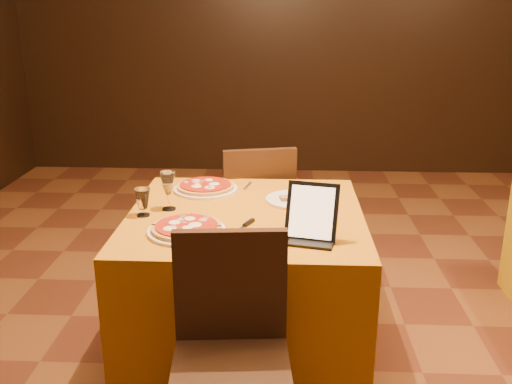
{
  "coord_description": "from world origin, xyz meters",
  "views": [
    {
      "loc": [
        -0.31,
        -2.36,
        1.68
      ],
      "look_at": [
        -0.43,
        0.13,
        0.86
      ],
      "focal_mm": 40.0,
      "sensor_mm": 36.0,
      "label": 1
    }
  ],
  "objects_px": {
    "wine_glass": "(168,191)",
    "tablet": "(312,212)",
    "pizza_near": "(187,229)",
    "water_glass": "(143,202)",
    "main_table": "(246,284)",
    "chair_main_near": "(231,370)",
    "pizza_far": "(206,188)",
    "chair_main_far": "(254,214)"
  },
  "relations": [
    {
      "from": "chair_main_near",
      "to": "tablet",
      "type": "height_order",
      "value": "tablet"
    },
    {
      "from": "chair_main_far",
      "to": "water_glass",
      "type": "relative_size",
      "value": 7.0
    },
    {
      "from": "chair_main_near",
      "to": "water_glass",
      "type": "relative_size",
      "value": 7.0
    },
    {
      "from": "pizza_near",
      "to": "pizza_far",
      "type": "xyz_separation_m",
      "value": [
        0.0,
        0.59,
        0.0
      ]
    },
    {
      "from": "pizza_near",
      "to": "wine_glass",
      "type": "xyz_separation_m",
      "value": [
        -0.13,
        0.28,
        0.08
      ]
    },
    {
      "from": "main_table",
      "to": "chair_main_far",
      "type": "distance_m",
      "value": 0.78
    },
    {
      "from": "pizza_near",
      "to": "tablet",
      "type": "relative_size",
      "value": 1.38
    },
    {
      "from": "pizza_near",
      "to": "water_glass",
      "type": "height_order",
      "value": "water_glass"
    },
    {
      "from": "main_table",
      "to": "tablet",
      "type": "relative_size",
      "value": 4.51
    },
    {
      "from": "chair_main_near",
      "to": "water_glass",
      "type": "distance_m",
      "value": 0.95
    },
    {
      "from": "main_table",
      "to": "wine_glass",
      "type": "height_order",
      "value": "wine_glass"
    },
    {
      "from": "chair_main_near",
      "to": "chair_main_far",
      "type": "relative_size",
      "value": 1.0
    },
    {
      "from": "pizza_far",
      "to": "wine_glass",
      "type": "relative_size",
      "value": 1.76
    },
    {
      "from": "wine_glass",
      "to": "tablet",
      "type": "relative_size",
      "value": 0.78
    },
    {
      "from": "pizza_far",
      "to": "tablet",
      "type": "height_order",
      "value": "tablet"
    },
    {
      "from": "wine_glass",
      "to": "pizza_near",
      "type": "bearing_deg",
      "value": -65.11
    },
    {
      "from": "pizza_near",
      "to": "main_table",
      "type": "bearing_deg",
      "value": 47.25
    },
    {
      "from": "chair_main_near",
      "to": "pizza_far",
      "type": "xyz_separation_m",
      "value": [
        -0.23,
        1.13,
        0.31
      ]
    },
    {
      "from": "pizza_near",
      "to": "water_glass",
      "type": "distance_m",
      "value": 0.31
    },
    {
      "from": "water_glass",
      "to": "pizza_near",
      "type": "bearing_deg",
      "value": -39.53
    },
    {
      "from": "chair_main_near",
      "to": "water_glass",
      "type": "xyz_separation_m",
      "value": [
        -0.47,
        0.74,
        0.36
      ]
    },
    {
      "from": "main_table",
      "to": "chair_main_near",
      "type": "distance_m",
      "value": 0.81
    },
    {
      "from": "pizza_near",
      "to": "wine_glass",
      "type": "relative_size",
      "value": 1.77
    },
    {
      "from": "wine_glass",
      "to": "tablet",
      "type": "distance_m",
      "value": 0.74
    },
    {
      "from": "main_table",
      "to": "chair_main_far",
      "type": "relative_size",
      "value": 1.21
    },
    {
      "from": "wine_glass",
      "to": "pizza_far",
      "type": "bearing_deg",
      "value": 65.87
    },
    {
      "from": "chair_main_near",
      "to": "pizza_near",
      "type": "distance_m",
      "value": 0.67
    },
    {
      "from": "chair_main_near",
      "to": "wine_glass",
      "type": "xyz_separation_m",
      "value": [
        -0.37,
        0.83,
        0.39
      ]
    },
    {
      "from": "chair_main_near",
      "to": "wine_glass",
      "type": "distance_m",
      "value": 0.99
    },
    {
      "from": "chair_main_far",
      "to": "pizza_near",
      "type": "relative_size",
      "value": 2.71
    },
    {
      "from": "main_table",
      "to": "water_glass",
      "type": "xyz_separation_m",
      "value": [
        -0.47,
        -0.06,
        0.44
      ]
    },
    {
      "from": "chair_main_near",
      "to": "tablet",
      "type": "xyz_separation_m",
      "value": [
        0.29,
        0.51,
        0.41
      ]
    },
    {
      "from": "main_table",
      "to": "tablet",
      "type": "height_order",
      "value": "tablet"
    },
    {
      "from": "main_table",
      "to": "chair_main_far",
      "type": "bearing_deg",
      "value": 90.0
    },
    {
      "from": "chair_main_near",
      "to": "chair_main_far",
      "type": "distance_m",
      "value": 1.58
    },
    {
      "from": "chair_main_far",
      "to": "water_glass",
      "type": "distance_m",
      "value": 1.03
    },
    {
      "from": "pizza_far",
      "to": "wine_glass",
      "type": "distance_m",
      "value": 0.34
    },
    {
      "from": "chair_main_near",
      "to": "tablet",
      "type": "relative_size",
      "value": 3.73
    },
    {
      "from": "main_table",
      "to": "wine_glass",
      "type": "relative_size",
      "value": 5.79
    },
    {
      "from": "water_glass",
      "to": "tablet",
      "type": "height_order",
      "value": "tablet"
    },
    {
      "from": "chair_main_near",
      "to": "chair_main_far",
      "type": "height_order",
      "value": "same"
    },
    {
      "from": "chair_main_far",
      "to": "tablet",
      "type": "height_order",
      "value": "tablet"
    }
  ]
}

